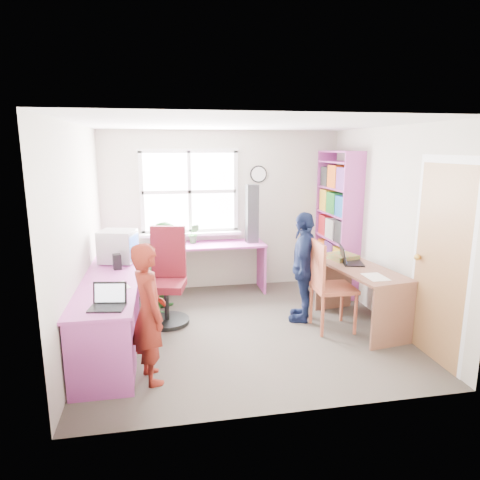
{
  "coord_description": "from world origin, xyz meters",
  "views": [
    {
      "loc": [
        -0.92,
        -4.73,
        2.15
      ],
      "look_at": [
        0.0,
        0.25,
        1.05
      ],
      "focal_mm": 32.0,
      "sensor_mm": 36.0,
      "label": 1
    }
  ],
  "objects": [
    {
      "name": "crt_monitor",
      "position": [
        -1.47,
        0.59,
        0.96
      ],
      "size": [
        0.49,
        0.46,
        0.4
      ],
      "rotation": [
        0.0,
        0.0,
        -0.26
      ],
      "color": "#B4B4B9",
      "rests_on": "l_desk"
    },
    {
      "name": "person_red",
      "position": [
        -1.07,
        -0.95,
        0.66
      ],
      "size": [
        0.44,
        0.55,
        1.32
      ],
      "primitive_type": "imported",
      "rotation": [
        0.0,
        0.0,
        1.86
      ],
      "color": "maroon",
      "rests_on": "ground"
    },
    {
      "name": "right_desk",
      "position": [
        1.42,
        -0.15,
        0.53
      ],
      "size": [
        0.76,
        1.33,
        0.73
      ],
      "rotation": [
        0.0,
        0.0,
        0.15
      ],
      "color": "#8D5C46",
      "rests_on": "ground"
    },
    {
      "name": "paper_b",
      "position": [
        1.41,
        -0.5,
        0.73
      ],
      "size": [
        0.22,
        0.31,
        0.0
      ],
      "rotation": [
        0.0,
        0.0,
        0.01
      ],
      "color": "white",
      "rests_on": "right_desk"
    },
    {
      "name": "bookshelf",
      "position": [
        1.65,
        1.19,
        1.0
      ],
      "size": [
        0.3,
        1.02,
        2.1
      ],
      "color": "#C74FAF",
      "rests_on": "ground"
    },
    {
      "name": "cd_tower",
      "position": [
        0.4,
        1.42,
        1.18
      ],
      "size": [
        0.18,
        0.16,
        0.87
      ],
      "rotation": [
        0.0,
        0.0,
        0.07
      ],
      "color": "black",
      "rests_on": "l_desk"
    },
    {
      "name": "room",
      "position": [
        0.01,
        0.1,
        1.22
      ],
      "size": [
        3.64,
        3.44,
        2.44
      ],
      "color": "#403932",
      "rests_on": "ground"
    },
    {
      "name": "person_navy",
      "position": [
        0.8,
        0.18,
        0.69
      ],
      "size": [
        0.63,
        0.88,
        1.38
      ],
      "primitive_type": "imported",
      "rotation": [
        0.0,
        0.0,
        -1.97
      ],
      "color": "#162047",
      "rests_on": "ground"
    },
    {
      "name": "speaker_b",
      "position": [
        -1.5,
        0.9,
        0.83
      ],
      "size": [
        0.08,
        0.08,
        0.16
      ],
      "rotation": [
        0.0,
        0.0,
        0.02
      ],
      "color": "black",
      "rests_on": "l_desk"
    },
    {
      "name": "speaker_a",
      "position": [
        -1.46,
        0.28,
        0.84
      ],
      "size": [
        0.11,
        0.11,
        0.18
      ],
      "rotation": [
        0.0,
        0.0,
        0.25
      ],
      "color": "black",
      "rests_on": "l_desk"
    },
    {
      "name": "potted_plant",
      "position": [
        -0.46,
        1.5,
        0.9
      ],
      "size": [
        0.19,
        0.16,
        0.29
      ],
      "primitive_type": "imported",
      "rotation": [
        0.0,
        0.0,
        -0.23
      ],
      "color": "#30732E",
      "rests_on": "l_desk"
    },
    {
      "name": "laptop_right",
      "position": [
        1.35,
        0.1,
        0.78
      ],
      "size": [
        0.35,
        0.39,
        0.23
      ],
      "rotation": [
        0.0,
        0.0,
        1.32
      ],
      "color": "black",
      "rests_on": "right_desk"
    },
    {
      "name": "laptop_left",
      "position": [
        -1.42,
        -0.95,
        0.8
      ],
      "size": [
        0.34,
        0.3,
        0.21
      ],
      "rotation": [
        0.0,
        0.0,
        -0.16
      ],
      "color": "black",
      "rests_on": "l_desk"
    },
    {
      "name": "swivel_chair",
      "position": [
        -0.89,
        0.43,
        0.51
      ],
      "size": [
        0.66,
        0.66,
        1.19
      ],
      "rotation": [
        0.0,
        0.0,
        -0.22
      ],
      "color": "black",
      "rests_on": "ground"
    },
    {
      "name": "l_desk",
      "position": [
        -1.31,
        -0.28,
        0.46
      ],
      "size": [
        2.38,
        2.95,
        0.75
      ],
      "color": "#C74FAF",
      "rests_on": "ground"
    },
    {
      "name": "wooden_chair",
      "position": [
        0.97,
        -0.17,
        0.59
      ],
      "size": [
        0.48,
        0.48,
        1.08
      ],
      "rotation": [
        0.0,
        0.0,
        -0.02
      ],
      "color": "#B1553B",
      "rests_on": "ground"
    },
    {
      "name": "game_box",
      "position": [
        1.36,
        0.32,
        0.76
      ],
      "size": [
        0.4,
        0.4,
        0.07
      ],
      "rotation": [
        0.0,
        0.0,
        0.26
      ],
      "color": "red",
      "rests_on": "right_desk"
    },
    {
      "name": "person_green",
      "position": [
        -0.88,
        0.82,
        0.6
      ],
      "size": [
        0.57,
        0.67,
        1.2
      ],
      "primitive_type": "imported",
      "rotation": [
        0.0,
        0.0,
        1.36
      ],
      "color": "#2D702D",
      "rests_on": "ground"
    },
    {
      "name": "paper_a",
      "position": [
        -1.39,
        -0.36,
        0.75
      ],
      "size": [
        0.27,
        0.32,
        0.0
      ],
      "rotation": [
        0.0,
        0.0,
        0.35
      ],
      "color": "white",
      "rests_on": "l_desk"
    }
  ]
}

